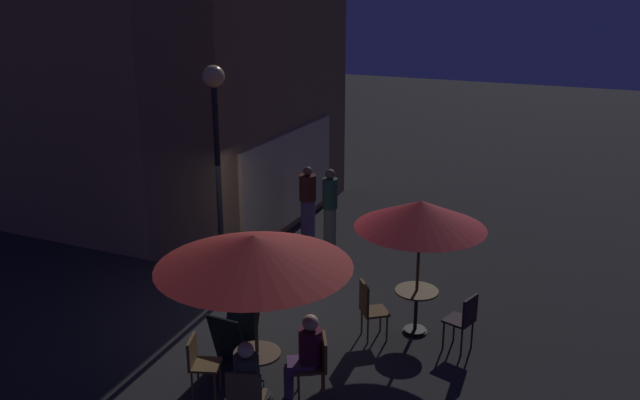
{
  "coord_description": "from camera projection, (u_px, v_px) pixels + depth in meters",
  "views": [
    {
      "loc": [
        -9.32,
        -5.16,
        5.44
      ],
      "look_at": [
        1.09,
        -0.53,
        1.75
      ],
      "focal_mm": 37.74,
      "sensor_mm": 36.0,
      "label": 1
    }
  ],
  "objects": [
    {
      "name": "ground_plane",
      "position": [
        267.0,
        309.0,
        11.77
      ],
      "size": [
        60.0,
        60.0,
        0.0
      ],
      "primitive_type": "plane",
      "color": "#262525"
    },
    {
      "name": "cafe_building",
      "position": [
        153.0,
        42.0,
        14.46
      ],
      "size": [
        6.17,
        8.39,
        8.45
      ],
      "color": "#9B724B",
      "rests_on": "ground"
    },
    {
      "name": "street_lamp_near_corner",
      "position": [
        216.0,
        132.0,
        11.18
      ],
      "size": [
        0.36,
        0.36,
        4.18
      ],
      "color": "black",
      "rests_on": "ground"
    },
    {
      "name": "menu_sandwich_board",
      "position": [
        235.0,
        335.0,
        10.0
      ],
      "size": [
        0.65,
        0.58,
        0.86
      ],
      "rotation": [
        0.0,
        0.0,
        -0.04
      ],
      "color": "black",
      "rests_on": "ground"
    },
    {
      "name": "cafe_table_0",
      "position": [
        416.0,
        302.0,
        10.82
      ],
      "size": [
        0.7,
        0.7,
        0.75
      ],
      "color": "black",
      "rests_on": "ground"
    },
    {
      "name": "cafe_table_1",
      "position": [
        258.0,
        367.0,
        9.09
      ],
      "size": [
        0.64,
        0.64,
        0.71
      ],
      "color": "black",
      "rests_on": "ground"
    },
    {
      "name": "patio_umbrella_0",
      "position": [
        420.0,
        215.0,
        10.36
      ],
      "size": [
        2.06,
        2.06,
        2.26
      ],
      "color": "black",
      "rests_on": "ground"
    },
    {
      "name": "patio_umbrella_1",
      "position": [
        254.0,
        252.0,
        8.57
      ],
      "size": [
        2.56,
        2.56,
        2.4
      ],
      "color": "black",
      "rests_on": "ground"
    },
    {
      "name": "cafe_chair_0",
      "position": [
        369.0,
        306.0,
        10.62
      ],
      "size": [
        0.56,
        0.56,
        0.97
      ],
      "rotation": [
        0.0,
        0.0,
        -0.91
      ],
      "color": "#52361A",
      "rests_on": "ground"
    },
    {
      "name": "cafe_chair_1",
      "position": [
        464.0,
        317.0,
        10.26
      ],
      "size": [
        0.5,
        0.5,
        0.94
      ],
      "rotation": [
        0.0,
        0.0,
        1.27
      ],
      "color": "black",
      "rests_on": "ground"
    },
    {
      "name": "cafe_chair_2",
      "position": [
        199.0,
        361.0,
        9.13
      ],
      "size": [
        0.49,
        0.49,
        0.89
      ],
      "rotation": [
        0.0,
        0.0,
        -1.23
      ],
      "color": "brown",
      "rests_on": "ground"
    },
    {
      "name": "cafe_chair_3",
      "position": [
        246.0,
        396.0,
        8.27
      ],
      "size": [
        0.56,
        0.56,
        0.97
      ],
      "rotation": [
        0.0,
        0.0,
        0.33
      ],
      "color": "brown",
      "rests_on": "ground"
    },
    {
      "name": "cafe_chair_4",
      "position": [
        317.0,
        361.0,
        9.12
      ],
      "size": [
        0.57,
        0.57,
        0.9
      ],
      "rotation": [
        0.0,
        0.0,
        2.06
      ],
      "color": "brown",
      "rests_on": "ground"
    },
    {
      "name": "patron_seated_0",
      "position": [
        248.0,
        380.0,
        8.38
      ],
      "size": [
        0.51,
        0.42,
        1.28
      ],
      "rotation": [
        0.0,
        0.0,
        0.33
      ],
      "color": "#1D2646",
      "rests_on": "ground"
    },
    {
      "name": "patron_seated_1",
      "position": [
        306.0,
        351.0,
        9.06
      ],
      "size": [
        0.45,
        0.52,
        1.24
      ],
      "rotation": [
        0.0,
        0.0,
        2.06
      ],
      "color": "#5A3867",
      "rests_on": "ground"
    },
    {
      "name": "patron_standing_2",
      "position": [
        308.0,
        205.0,
        14.56
      ],
      "size": [
        0.37,
        0.37,
        1.71
      ],
      "rotation": [
        0.0,
        0.0,
        0.87
      ],
      "color": "#553B6B",
      "rests_on": "ground"
    },
    {
      "name": "patron_standing_3",
      "position": [
        330.0,
        209.0,
        14.11
      ],
      "size": [
        0.32,
        0.32,
        1.78
      ],
      "rotation": [
        0.0,
        0.0,
        2.85
      ],
      "color": "#736F56",
      "rests_on": "ground"
    }
  ]
}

